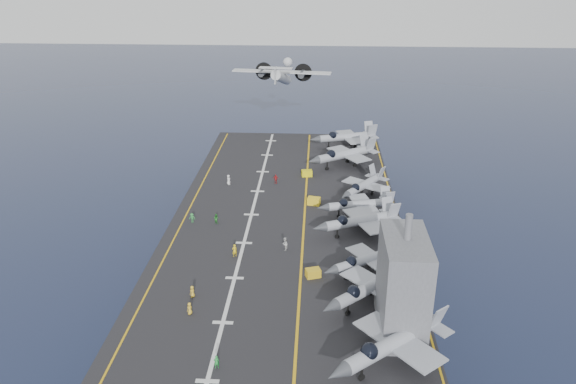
# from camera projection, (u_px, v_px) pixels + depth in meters

# --- Properties ---
(ground) EXTENTS (500.00, 500.00, 0.00)m
(ground) POSITION_uv_depth(u_px,v_px,m) (287.00, 269.00, 98.75)
(ground) COLOR #142135
(ground) RESTS_ON ground
(hull) EXTENTS (36.00, 90.00, 10.00)m
(hull) POSITION_uv_depth(u_px,v_px,m) (287.00, 244.00, 96.77)
(hull) COLOR #56595E
(hull) RESTS_ON ground
(flight_deck) EXTENTS (38.00, 92.00, 0.40)m
(flight_deck) POSITION_uv_depth(u_px,v_px,m) (287.00, 217.00, 94.70)
(flight_deck) COLOR black
(flight_deck) RESTS_ON hull
(foul_line) EXTENTS (0.35, 90.00, 0.02)m
(foul_line) POSITION_uv_depth(u_px,v_px,m) (304.00, 216.00, 94.46)
(foul_line) COLOR gold
(foul_line) RESTS_ON flight_deck
(landing_centerline) EXTENTS (0.50, 90.00, 0.02)m
(landing_centerline) POSITION_uv_depth(u_px,v_px,m) (251.00, 215.00, 94.91)
(landing_centerline) COLOR silver
(landing_centerline) RESTS_ON flight_deck
(deck_edge_port) EXTENTS (0.25, 90.00, 0.02)m
(deck_edge_port) POSITION_uv_depth(u_px,v_px,m) (187.00, 213.00, 95.46)
(deck_edge_port) COLOR gold
(deck_edge_port) RESTS_ON flight_deck
(deck_edge_stbd) EXTENTS (0.25, 90.00, 0.02)m
(deck_edge_stbd) POSITION_uv_depth(u_px,v_px,m) (397.00, 218.00, 93.69)
(deck_edge_stbd) COLOR gold
(deck_edge_stbd) RESTS_ON flight_deck
(island_superstructure) EXTENTS (5.00, 10.00, 15.00)m
(island_superstructure) POSITION_uv_depth(u_px,v_px,m) (404.00, 274.00, 63.40)
(island_superstructure) COLOR #56595E
(island_superstructure) RESTS_ON flight_deck
(fighter_jet_0) EXTENTS (19.04, 18.34, 5.53)m
(fighter_jet_0) POSITION_uv_depth(u_px,v_px,m) (393.00, 342.00, 59.84)
(fighter_jet_0) COLOR #949DA3
(fighter_jet_0) RESTS_ON flight_deck
(fighter_jet_1) EXTENTS (17.30, 16.99, 5.06)m
(fighter_jet_1) POSITION_uv_depth(u_px,v_px,m) (371.00, 286.00, 70.26)
(fighter_jet_1) COLOR #A0AAB1
(fighter_jet_1) RESTS_ON flight_deck
(fighter_jet_2) EXTENTS (15.33, 14.11, 4.43)m
(fighter_jet_2) POSITION_uv_depth(u_px,v_px,m) (368.00, 258.00, 77.10)
(fighter_jet_2) COLOR gray
(fighter_jet_2) RESTS_ON flight_deck
(fighter_jet_3) EXTENTS (17.08, 14.63, 5.01)m
(fighter_jet_3) POSITION_uv_depth(u_px,v_px,m) (361.00, 220.00, 87.49)
(fighter_jet_3) COLOR gray
(fighter_jet_3) RESTS_ON flight_deck
(fighter_jet_4) EXTENTS (14.82, 11.70, 4.53)m
(fighter_jet_4) POSITION_uv_depth(u_px,v_px,m) (360.00, 204.00, 93.60)
(fighter_jet_4) COLOR #979FA7
(fighter_jet_4) RESTS_ON flight_deck
(fighter_jet_5) EXTENTS (14.42, 15.48, 4.47)m
(fighter_jet_5) POSITION_uv_depth(u_px,v_px,m) (364.00, 185.00, 101.30)
(fighter_jet_5) COLOR #99A0A8
(fighter_jet_5) RESTS_ON flight_deck
(fighter_jet_7) EXTENTS (19.20, 17.77, 5.55)m
(fighter_jet_7) POSITION_uv_depth(u_px,v_px,m) (345.00, 153.00, 115.18)
(fighter_jet_7) COLOR gray
(fighter_jet_7) RESTS_ON flight_deck
(fighter_jet_8) EXTENTS (17.84, 14.50, 5.36)m
(fighter_jet_8) POSITION_uv_depth(u_px,v_px,m) (347.00, 136.00, 126.14)
(fighter_jet_8) COLOR #949CA6
(fighter_jet_8) RESTS_ON flight_deck
(tow_cart_a) EXTENTS (2.28, 1.85, 1.18)m
(tow_cart_a) POSITION_uv_depth(u_px,v_px,m) (313.00, 273.00, 76.69)
(tow_cart_a) COLOR gold
(tow_cart_a) RESTS_ON flight_deck
(tow_cart_b) EXTENTS (2.42, 1.84, 1.30)m
(tow_cart_b) POSITION_uv_depth(u_px,v_px,m) (314.00, 201.00, 98.49)
(tow_cart_b) COLOR yellow
(tow_cart_b) RESTS_ON flight_deck
(tow_cart_c) EXTENTS (2.23, 1.65, 1.22)m
(tow_cart_c) POSITION_uv_depth(u_px,v_px,m) (307.00, 173.00, 110.84)
(tow_cart_c) COLOR yellow
(tow_cart_c) RESTS_ON flight_deck
(crew_0) EXTENTS (1.03, 1.16, 1.62)m
(crew_0) POSITION_uv_depth(u_px,v_px,m) (190.00, 308.00, 68.73)
(crew_0) COLOR gold
(crew_0) RESTS_ON flight_deck
(crew_1) EXTENTS (1.43, 1.30, 1.99)m
(crew_1) POSITION_uv_depth(u_px,v_px,m) (235.00, 250.00, 81.62)
(crew_1) COLOR yellow
(crew_1) RESTS_ON flight_deck
(crew_2) EXTENTS (1.20, 1.07, 1.67)m
(crew_2) POSITION_uv_depth(u_px,v_px,m) (216.00, 219.00, 91.64)
(crew_2) COLOR #29882C
(crew_2) RESTS_ON flight_deck
(crew_3) EXTENTS (1.04, 0.75, 1.62)m
(crew_3) POSITION_uv_depth(u_px,v_px,m) (192.00, 218.00, 91.96)
(crew_3) COLOR green
(crew_3) RESTS_ON flight_deck
(crew_4) EXTENTS (1.13, 0.79, 1.81)m
(crew_4) POSITION_uv_depth(u_px,v_px,m) (276.00, 179.00, 107.33)
(crew_4) COLOR #B31E21
(crew_4) RESTS_ON flight_deck
(crew_5) EXTENTS (1.32, 1.45, 2.00)m
(crew_5) POSITION_uv_depth(u_px,v_px,m) (229.00, 180.00, 106.66)
(crew_5) COLOR silver
(crew_5) RESTS_ON flight_deck
(crew_6) EXTENTS (1.13, 0.91, 1.63)m
(crew_6) POSITION_uv_depth(u_px,v_px,m) (217.00, 362.00, 59.82)
(crew_6) COLOR #1F8E36
(crew_6) RESTS_ON flight_deck
(crew_7) EXTENTS (1.07, 1.36, 2.00)m
(crew_7) POSITION_uv_depth(u_px,v_px,m) (285.00, 244.00, 83.42)
(crew_7) COLOR silver
(crew_7) RESTS_ON flight_deck
(transport_plane) EXTENTS (26.43, 19.57, 5.82)m
(transport_plane) POSITION_uv_depth(u_px,v_px,m) (282.00, 78.00, 139.59)
(transport_plane) COLOR white
(crew_8) EXTENTS (1.03, 1.16, 1.62)m
(crew_8) POSITION_uv_depth(u_px,v_px,m) (192.00, 292.00, 72.13)
(crew_8) COLOR gold
(crew_8) RESTS_ON flight_deck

